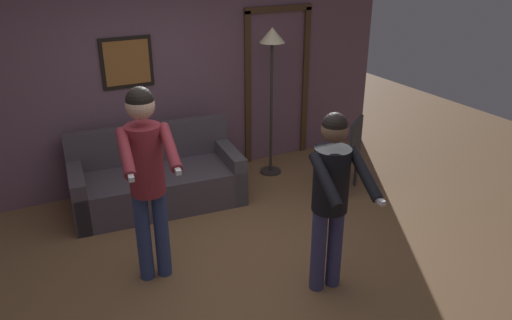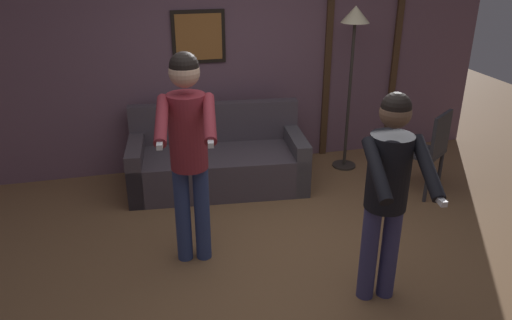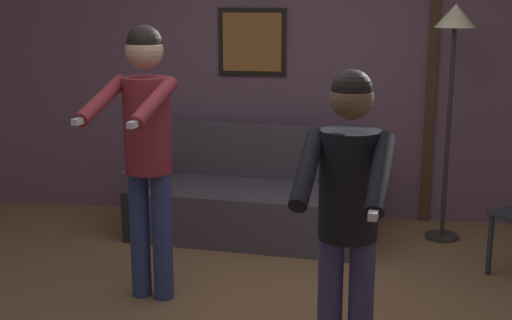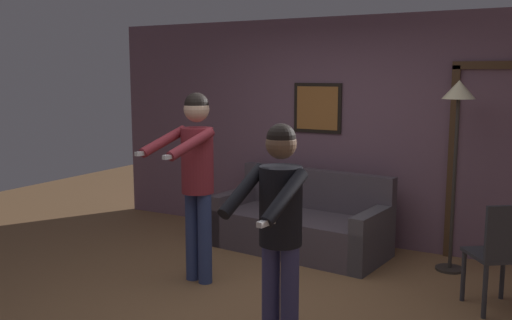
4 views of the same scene
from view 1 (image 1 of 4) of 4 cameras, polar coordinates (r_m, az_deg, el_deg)
The scene contains 7 objects.
ground_plane at distance 4.79m, azimuth -1.85°, elevation -12.48°, with size 12.00×12.00×0.00m, color olive.
back_wall_assembly at distance 6.18m, azimuth -11.17°, elevation 8.99°, with size 6.40×0.10×2.60m.
couch at distance 5.89m, azimuth -11.23°, elevation -2.40°, with size 1.97×1.03×0.87m.
torchiere_lamp at distance 6.17m, azimuth 1.84°, elevation 11.85°, with size 0.32×0.32×1.89m.
person_standing_left at distance 4.25m, azimuth -12.41°, elevation -0.89°, with size 0.50×0.76×1.79m.
person_standing_right at distance 4.12m, azimuth 8.64°, elevation -3.36°, with size 0.48×0.66×1.62m.
dining_chair_distant at distance 6.08m, azimuth 10.27°, elevation 1.10°, with size 0.59×0.59×0.93m.
Camera 1 is at (-1.66, -3.49, 2.83)m, focal length 35.00 mm.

